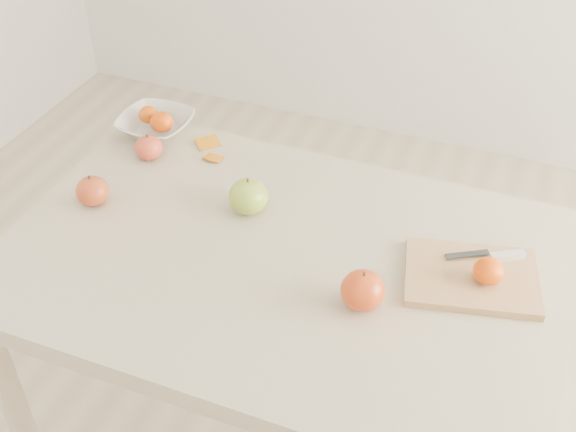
% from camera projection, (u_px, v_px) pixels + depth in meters
% --- Properties ---
extents(table, '(1.20, 0.80, 0.75)m').
position_uv_depth(table, '(280.00, 287.00, 1.62)').
color(table, '#C3B393').
rests_on(table, ground).
extents(cutting_board, '(0.31, 0.25, 0.02)m').
position_uv_depth(cutting_board, '(471.00, 277.00, 1.49)').
color(cutting_board, '#AF7F57').
rests_on(cutting_board, table).
extents(board_tangerine, '(0.06, 0.06, 0.05)m').
position_uv_depth(board_tangerine, '(488.00, 271.00, 1.45)').
color(board_tangerine, '#E34108').
rests_on(board_tangerine, cutting_board).
extents(fruit_bowl, '(0.19, 0.19, 0.05)m').
position_uv_depth(fruit_bowl, '(156.00, 124.00, 1.93)').
color(fruit_bowl, silver).
rests_on(fruit_bowl, table).
extents(bowl_tangerine_near, '(0.05, 0.05, 0.05)m').
position_uv_depth(bowl_tangerine_near, '(148.00, 114.00, 1.93)').
color(bowl_tangerine_near, '#E15F07').
rests_on(bowl_tangerine_near, fruit_bowl).
extents(bowl_tangerine_far, '(0.06, 0.06, 0.05)m').
position_uv_depth(bowl_tangerine_far, '(162.00, 122.00, 1.89)').
color(bowl_tangerine_far, red).
rests_on(bowl_tangerine_far, fruit_bowl).
extents(orange_peel_a, '(0.07, 0.07, 0.01)m').
position_uv_depth(orange_peel_a, '(208.00, 144.00, 1.89)').
color(orange_peel_a, '#C46D0D').
rests_on(orange_peel_a, table).
extents(orange_peel_b, '(0.05, 0.04, 0.01)m').
position_uv_depth(orange_peel_b, '(213.00, 159.00, 1.84)').
color(orange_peel_b, '#CA6A0E').
rests_on(orange_peel_b, table).
extents(paring_knife, '(0.16, 0.09, 0.01)m').
position_uv_depth(paring_knife, '(501.00, 256.00, 1.52)').
color(paring_knife, silver).
rests_on(paring_knife, cutting_board).
extents(apple_green, '(0.09, 0.09, 0.08)m').
position_uv_depth(apple_green, '(248.00, 196.00, 1.65)').
color(apple_green, olive).
rests_on(apple_green, table).
extents(apple_red_e, '(0.09, 0.09, 0.08)m').
position_uv_depth(apple_red_e, '(363.00, 290.00, 1.42)').
color(apple_red_e, '#961604').
rests_on(apple_red_e, table).
extents(apple_red_a, '(0.07, 0.07, 0.06)m').
position_uv_depth(apple_red_a, '(149.00, 148.00, 1.82)').
color(apple_red_a, '#A41522').
rests_on(apple_red_a, table).
extents(apple_red_b, '(0.08, 0.08, 0.07)m').
position_uv_depth(apple_red_b, '(92.00, 191.00, 1.68)').
color(apple_red_b, maroon).
rests_on(apple_red_b, table).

